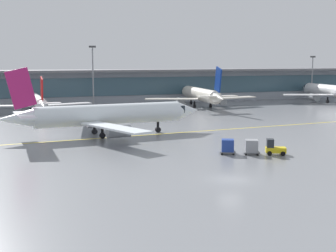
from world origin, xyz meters
The scene contains 12 objects.
ground_plane centered at (0.00, 0.00, 0.00)m, with size 400.00×400.00×0.00m, color slate.
taxiway_centreline_stripe centered at (-5.21, 30.69, 0.00)m, with size 110.00×0.36×0.01m, color yellow.
terminal_concourse centered at (0.00, 89.72, 4.92)m, with size 216.51×11.00×9.60m.
gate_airplane_1 centered at (-13.50, 70.95, 2.67)m, with size 24.98×26.77×8.89m.
gate_airplane_2 centered at (27.87, 70.58, 3.25)m, with size 30.27×32.72×10.83m.
gate_airplane_3 centered at (69.25, 70.05, 3.34)m, with size 31.12×33.64×11.14m.
taxiing_regional_jet centered at (-5.65, 32.66, 3.39)m, with size 34.14×31.65×11.30m.
baggage_tug centered at (11.39, 9.67, 0.89)m, with size 2.95×2.46×2.10m.
cargo_dolly_lead centered at (8.77, 10.93, 1.05)m, with size 2.59×2.35×1.94m.
cargo_dolly_trailing centered at (5.95, 12.30, 1.05)m, with size 2.59×2.35×1.94m.
apron_light_mast_1 centered at (1.57, 81.21, 8.70)m, with size 1.80×0.36×16.00m.
apron_light_mast_2 centered at (71.87, 83.01, 7.46)m, with size 1.80×0.36×13.56m.
Camera 1 is at (-22.52, -42.91, 12.39)m, focal length 50.59 mm.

